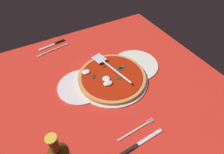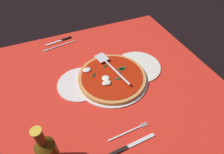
% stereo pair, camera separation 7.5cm
% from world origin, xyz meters
% --- Properties ---
extents(ground_plane, '(1.13, 1.13, 0.01)m').
position_xyz_m(ground_plane, '(0.00, 0.00, -0.00)').
color(ground_plane, red).
extents(checker_pattern, '(1.13, 1.13, 0.00)m').
position_xyz_m(checker_pattern, '(-0.00, 0.00, 0.00)').
color(checker_pattern, silver).
rests_on(checker_pattern, ground_plane).
extents(pizza_pan, '(0.38, 0.38, 0.01)m').
position_xyz_m(pizza_pan, '(0.03, 0.04, 0.01)').
color(pizza_pan, silver).
rests_on(pizza_pan, ground_plane).
extents(dinner_plate_left, '(0.24, 0.24, 0.01)m').
position_xyz_m(dinner_plate_left, '(-0.14, 0.07, 0.01)').
color(dinner_plate_left, white).
rests_on(dinner_plate_left, ground_plane).
extents(dinner_plate_right, '(0.26, 0.26, 0.01)m').
position_xyz_m(dinner_plate_right, '(0.20, 0.08, 0.01)').
color(dinner_plate_right, white).
rests_on(dinner_plate_right, ground_plane).
extents(pizza, '(0.35, 0.35, 0.03)m').
position_xyz_m(pizza, '(0.03, 0.04, 0.02)').
color(pizza, '#D08D47').
rests_on(pizza, pizza_pan).
extents(pizza_server, '(0.09, 0.29, 0.01)m').
position_xyz_m(pizza_server, '(0.04, 0.09, 0.05)').
color(pizza_server, silver).
rests_on(pizza_server, pizza).
extents(place_setting_near, '(0.21, 0.13, 0.01)m').
position_xyz_m(place_setting_near, '(-0.04, -0.29, 0.00)').
color(place_setting_near, white).
rests_on(place_setting_near, ground_plane).
extents(place_setting_far, '(0.21, 0.14, 0.01)m').
position_xyz_m(place_setting_far, '(-0.16, 0.47, 0.00)').
color(place_setting_far, white).
rests_on(place_setting_far, ground_plane).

